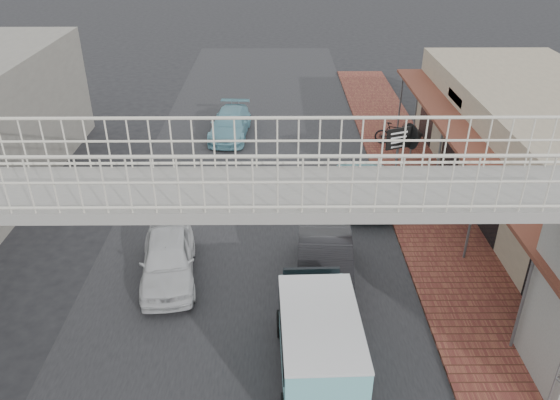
{
  "coord_description": "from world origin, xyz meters",
  "views": [
    {
      "loc": [
        0.86,
        -13.5,
        10.18
      ],
      "look_at": [
        0.97,
        1.78,
        1.8
      ],
      "focal_mm": 35.0,
      "sensor_mm": 36.0,
      "label": 1
    }
  ],
  "objects_px": {
    "angkot_van": "(319,336)",
    "motorcycle_near": "(418,195)",
    "dark_sedan": "(325,266)",
    "angkot_far": "(230,124)",
    "arrow_sign": "(415,136)",
    "white_hatchback": "(168,259)",
    "angkot_curb": "(363,185)",
    "motorcycle_far": "(394,134)"
  },
  "relations": [
    {
      "from": "angkot_van",
      "to": "motorcycle_near",
      "type": "bearing_deg",
      "value": 60.7
    },
    {
      "from": "dark_sedan",
      "to": "angkot_curb",
      "type": "distance_m",
      "value": 5.82
    },
    {
      "from": "motorcycle_near",
      "to": "motorcycle_far",
      "type": "distance_m",
      "value": 5.91
    },
    {
      "from": "angkot_far",
      "to": "arrow_sign",
      "type": "relative_size",
      "value": 1.54
    },
    {
      "from": "dark_sedan",
      "to": "motorcycle_near",
      "type": "height_order",
      "value": "dark_sedan"
    },
    {
      "from": "white_hatchback",
      "to": "motorcycle_far",
      "type": "relative_size",
      "value": 2.18
    },
    {
      "from": "angkot_far",
      "to": "arrow_sign",
      "type": "xyz_separation_m",
      "value": [
        7.52,
        -5.96,
        1.73
      ]
    },
    {
      "from": "angkot_van",
      "to": "motorcycle_near",
      "type": "relative_size",
      "value": 2.32
    },
    {
      "from": "white_hatchback",
      "to": "dark_sedan",
      "type": "distance_m",
      "value": 4.74
    },
    {
      "from": "dark_sedan",
      "to": "motorcycle_far",
      "type": "height_order",
      "value": "dark_sedan"
    },
    {
      "from": "dark_sedan",
      "to": "arrow_sign",
      "type": "bearing_deg",
      "value": 61.39
    },
    {
      "from": "dark_sedan",
      "to": "angkot_van",
      "type": "bearing_deg",
      "value": -93.57
    },
    {
      "from": "motorcycle_near",
      "to": "angkot_van",
      "type": "bearing_deg",
      "value": 136.16
    },
    {
      "from": "arrow_sign",
      "to": "motorcycle_near",
      "type": "bearing_deg",
      "value": -110.95
    },
    {
      "from": "motorcycle_far",
      "to": "arrow_sign",
      "type": "distance_m",
      "value": 4.83
    },
    {
      "from": "motorcycle_near",
      "to": "arrow_sign",
      "type": "relative_size",
      "value": 0.63
    },
    {
      "from": "angkot_far",
      "to": "angkot_van",
      "type": "relative_size",
      "value": 1.05
    },
    {
      "from": "dark_sedan",
      "to": "white_hatchback",
      "type": "bearing_deg",
      "value": 176.91
    },
    {
      "from": "motorcycle_near",
      "to": "motorcycle_far",
      "type": "relative_size",
      "value": 0.97
    },
    {
      "from": "dark_sedan",
      "to": "angkot_curb",
      "type": "height_order",
      "value": "dark_sedan"
    },
    {
      "from": "white_hatchback",
      "to": "motorcycle_far",
      "type": "height_order",
      "value": "white_hatchback"
    },
    {
      "from": "angkot_far",
      "to": "arrow_sign",
      "type": "bearing_deg",
      "value": -34.54
    },
    {
      "from": "angkot_curb",
      "to": "dark_sedan",
      "type": "bearing_deg",
      "value": 74.68
    },
    {
      "from": "white_hatchback",
      "to": "angkot_van",
      "type": "bearing_deg",
      "value": -51.01
    },
    {
      "from": "dark_sedan",
      "to": "arrow_sign",
      "type": "xyz_separation_m",
      "value": [
        3.85,
        6.14,
        1.6
      ]
    },
    {
      "from": "white_hatchback",
      "to": "motorcycle_near",
      "type": "height_order",
      "value": "white_hatchback"
    },
    {
      "from": "white_hatchback",
      "to": "angkot_van",
      "type": "distance_m",
      "value": 5.91
    },
    {
      "from": "white_hatchback",
      "to": "angkot_van",
      "type": "relative_size",
      "value": 0.97
    },
    {
      "from": "angkot_far",
      "to": "angkot_curb",
      "type": "bearing_deg",
      "value": -45.84
    },
    {
      "from": "dark_sedan",
      "to": "angkot_far",
      "type": "bearing_deg",
      "value": 110.32
    },
    {
      "from": "motorcycle_near",
      "to": "arrow_sign",
      "type": "height_order",
      "value": "arrow_sign"
    },
    {
      "from": "white_hatchback",
      "to": "dark_sedan",
      "type": "xyz_separation_m",
      "value": [
        4.71,
        -0.54,
        0.08
      ]
    },
    {
      "from": "dark_sedan",
      "to": "angkot_van",
      "type": "relative_size",
      "value": 1.12
    },
    {
      "from": "white_hatchback",
      "to": "motorcycle_far",
      "type": "distance_m",
      "value": 13.42
    },
    {
      "from": "motorcycle_far",
      "to": "white_hatchback",
      "type": "bearing_deg",
      "value": 155.01
    },
    {
      "from": "angkot_van",
      "to": "white_hatchback",
      "type": "bearing_deg",
      "value": 134.92
    },
    {
      "from": "dark_sedan",
      "to": "motorcycle_far",
      "type": "bearing_deg",
      "value": 72.37
    },
    {
      "from": "arrow_sign",
      "to": "dark_sedan",
      "type": "bearing_deg",
      "value": -143.39
    },
    {
      "from": "white_hatchback",
      "to": "angkot_van",
      "type": "xyz_separation_m",
      "value": [
        4.28,
        -4.03,
        0.58
      ]
    },
    {
      "from": "dark_sedan",
      "to": "motorcycle_near",
      "type": "relative_size",
      "value": 2.59
    },
    {
      "from": "angkot_far",
      "to": "white_hatchback",
      "type": "bearing_deg",
      "value": -91.3
    },
    {
      "from": "arrow_sign",
      "to": "angkot_curb",
      "type": "bearing_deg",
      "value": 177.44
    }
  ]
}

